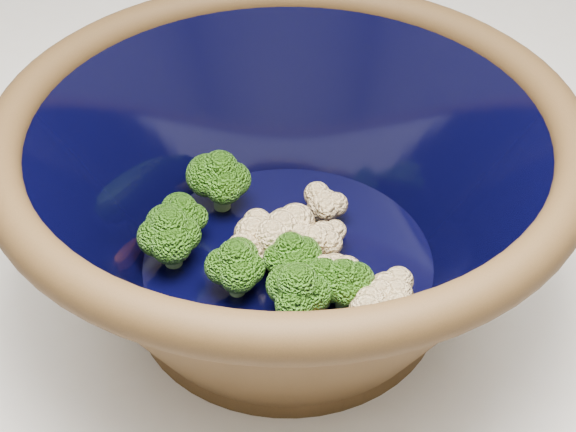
% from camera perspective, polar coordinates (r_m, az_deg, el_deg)
% --- Properties ---
extents(mixing_bowl, '(0.40, 0.40, 0.17)m').
position_cam_1_polar(mixing_bowl, '(0.55, 0.00, 1.28)').
color(mixing_bowl, black).
rests_on(mixing_bowl, counter).
extents(vegetable_pile, '(0.18, 0.18, 0.05)m').
position_cam_1_polar(vegetable_pile, '(0.56, -1.29, -2.09)').
color(vegetable_pile, '#608442').
rests_on(vegetable_pile, mixing_bowl).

